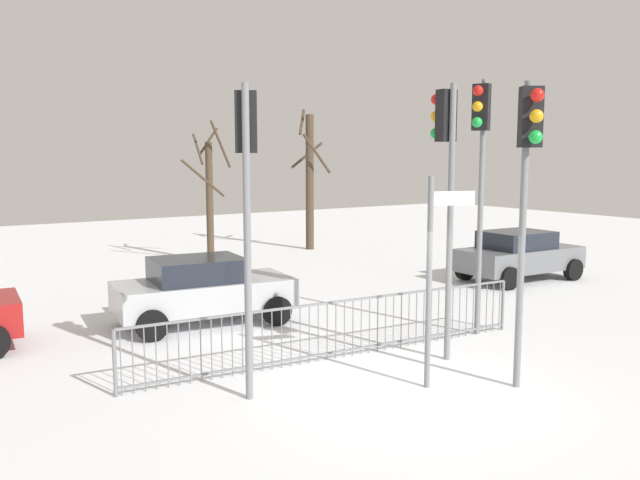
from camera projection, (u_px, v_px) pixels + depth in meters
ground_plane at (410, 388)px, 10.39m from camera, size 60.00×60.00×0.00m
traffic_light_foreground_left at (528, 167)px, 9.89m from camera, size 0.43×0.51×4.79m
traffic_light_rear_left at (480, 151)px, 12.98m from camera, size 0.53×0.40×5.16m
traffic_light_mid_right at (446, 160)px, 11.54m from camera, size 0.32×0.57×4.91m
traffic_light_foreground_right at (247, 171)px, 9.66m from camera, size 0.41×0.52×4.70m
direction_sign_post at (433, 271)px, 10.22m from camera, size 0.76×0.29×3.36m
pedestrian_guard_railing at (340, 328)px, 11.90m from camera, size 8.05×0.66×1.07m
car_silver_far at (203, 289)px, 14.29m from camera, size 3.96×2.27×1.47m
car_grey_near at (519, 255)px, 19.34m from camera, size 3.87×2.05×1.47m
bare_tree_left at (310, 179)px, 25.55m from camera, size 1.50×1.52×5.47m
bare_tree_centre at (209, 195)px, 22.56m from camera, size 1.82×1.52×4.83m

